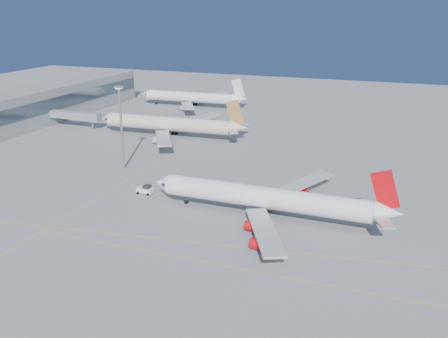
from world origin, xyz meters
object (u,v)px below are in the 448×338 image
airliner_etihad (171,124)px  light_mast (121,121)px  pushback_tug (145,190)px  airliner_virgin (270,199)px  airliner_third (193,97)px

airliner_etihad → light_mast: light_mast is taller
airliner_etihad → pushback_tug: (20.78, -57.82, -3.72)m
airliner_virgin → airliner_etihad: (-56.42, 60.75, 0.30)m
pushback_tug → light_mast: size_ratio=0.18×
airliner_etihad → pushback_tug: airliner_etihad is taller
airliner_etihad → light_mast: 42.57m
airliner_etihad → airliner_virgin: bearing=-50.2°
pushback_tug → light_mast: 27.68m
airliner_virgin → airliner_third: airliner_third is taller
airliner_virgin → airliner_etihad: 82.90m
pushback_tug → light_mast: (-16.99, 16.71, 14.10)m
airliner_virgin → airliner_etihad: size_ratio=1.00×
pushback_tug → light_mast: bearing=137.3°
airliner_virgin → pushback_tug: size_ratio=13.53×
light_mast → airliner_virgin: bearing=-20.5°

